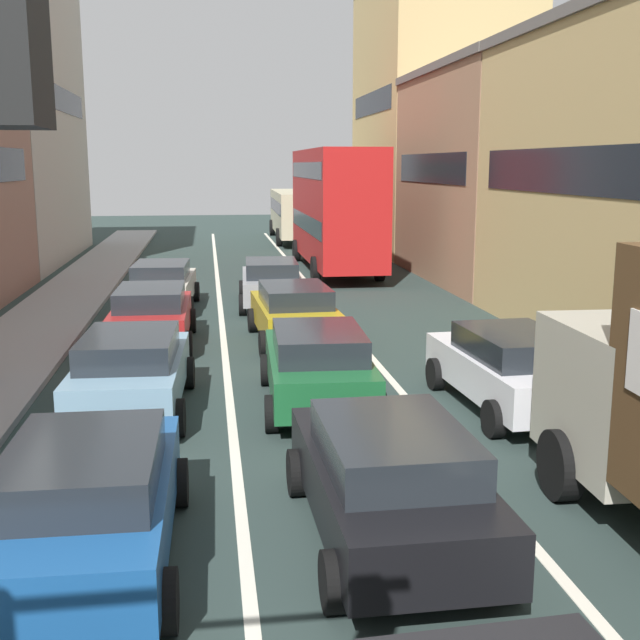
% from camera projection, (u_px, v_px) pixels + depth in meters
% --- Properties ---
extents(sidewalk_left, '(2.60, 64.00, 0.14)m').
position_uv_depth(sidewalk_left, '(40.00, 326.00, 21.94)').
color(sidewalk_left, '#959595').
rests_on(sidewalk_left, ground).
extents(lane_stripe_left, '(0.16, 60.00, 0.01)m').
position_uv_depth(lane_stripe_left, '(222.00, 323.00, 22.64)').
color(lane_stripe_left, silver).
rests_on(lane_stripe_left, ground).
extents(lane_stripe_right, '(0.16, 60.00, 0.01)m').
position_uv_depth(lane_stripe_right, '(339.00, 320.00, 23.11)').
color(lane_stripe_right, silver).
rests_on(lane_stripe_right, ground).
extents(building_row_right, '(7.20, 43.90, 13.94)m').
position_uv_depth(building_row_right, '(552.00, 144.00, 27.54)').
color(building_row_right, tan).
rests_on(building_row_right, ground).
extents(sedan_centre_lane_second, '(2.11, 4.33, 1.49)m').
position_uv_depth(sedan_centre_lane_second, '(389.00, 478.00, 9.42)').
color(sedan_centre_lane_second, black).
rests_on(sedan_centre_lane_second, ground).
extents(wagon_left_lane_second, '(2.10, 4.32, 1.49)m').
position_uv_depth(wagon_left_lane_second, '(88.00, 499.00, 8.80)').
color(wagon_left_lane_second, '#194C8C').
rests_on(wagon_left_lane_second, ground).
extents(hatchback_centre_lane_third, '(2.21, 4.37, 1.49)m').
position_uv_depth(hatchback_centre_lane_third, '(318.00, 364.00, 14.77)').
color(hatchback_centre_lane_third, '#19592D').
rests_on(hatchback_centre_lane_third, ground).
extents(sedan_left_lane_third, '(2.20, 4.37, 1.49)m').
position_uv_depth(sedan_left_lane_third, '(131.00, 370.00, 14.37)').
color(sedan_left_lane_third, '#759EB7').
rests_on(sedan_left_lane_third, ground).
extents(coupe_centre_lane_fourth, '(2.19, 4.36, 1.49)m').
position_uv_depth(coupe_centre_lane_fourth, '(294.00, 312.00, 20.03)').
color(coupe_centre_lane_fourth, '#B29319').
rests_on(coupe_centre_lane_fourth, ground).
extents(sedan_left_lane_fourth, '(2.12, 4.33, 1.49)m').
position_uv_depth(sedan_left_lane_fourth, '(152.00, 314.00, 19.71)').
color(sedan_left_lane_fourth, '#A51E1E').
rests_on(sedan_left_lane_fourth, ground).
extents(sedan_centre_lane_fifth, '(2.21, 4.37, 1.49)m').
position_uv_depth(sedan_centre_lane_fifth, '(271.00, 282.00, 25.16)').
color(sedan_centre_lane_fifth, gray).
rests_on(sedan_centre_lane_fifth, ground).
extents(sedan_left_lane_fifth, '(2.24, 4.39, 1.49)m').
position_uv_depth(sedan_left_lane_fifth, '(162.00, 284.00, 24.61)').
color(sedan_left_lane_fifth, beige).
rests_on(sedan_left_lane_fifth, ground).
extents(sedan_right_lane_behind_truck, '(2.24, 4.38, 1.49)m').
position_uv_depth(sedan_right_lane_behind_truck, '(511.00, 367.00, 14.56)').
color(sedan_right_lane_behind_truck, silver).
rests_on(sedan_right_lane_behind_truck, ground).
extents(bus_mid_queue_primary, '(2.84, 10.51, 5.06)m').
position_uv_depth(bus_mid_queue_primary, '(335.00, 204.00, 33.23)').
color(bus_mid_queue_primary, '#B21919').
rests_on(bus_mid_queue_primary, ground).
extents(bus_far_queue_secondary, '(3.00, 10.56, 2.90)m').
position_uv_depth(bus_far_queue_secondary, '(297.00, 211.00, 46.87)').
color(bus_far_queue_secondary, '#BFB793').
rests_on(bus_far_queue_secondary, ground).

